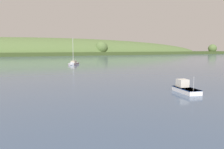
% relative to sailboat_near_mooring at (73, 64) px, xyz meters
% --- Properties ---
extents(far_shoreline_hill, '(546.02, 87.37, 37.05)m').
position_rel_sailboat_near_mooring_xyz_m(far_shoreline_hill, '(19.79, 157.96, -0.11)').
color(far_shoreline_hill, '#3C4E24').
rests_on(far_shoreline_hill, ground).
extents(sailboat_near_mooring, '(6.07, 7.51, 11.37)m').
position_rel_sailboat_near_mooring_xyz_m(sailboat_near_mooring, '(0.00, 0.00, 0.00)').
color(sailboat_near_mooring, '#ADB2BC').
rests_on(sailboat_near_mooring, ground).
extents(fishing_boat_moored, '(2.85, 5.19, 3.13)m').
position_rel_sailboat_near_mooring_xyz_m(fishing_boat_moored, '(-1.20, -60.28, 0.05)').
color(fishing_boat_moored, white).
rests_on(fishing_boat_moored, ground).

